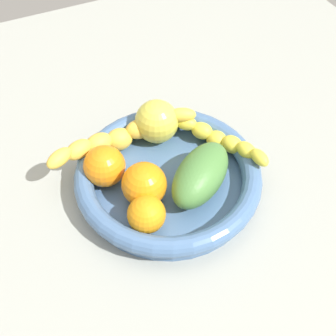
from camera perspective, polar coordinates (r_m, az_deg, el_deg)
name	(u,v)px	position (r cm, az deg, el deg)	size (l,w,h in cm)	color
kitchen_counter	(168,192)	(73.06, 0.00, -3.11)	(120.00, 120.00, 3.00)	#9CA097
fruit_bowl	(168,177)	(70.00, 0.00, -1.16)	(29.09, 29.09, 4.66)	#486B99
banana_draped_left	(120,136)	(73.04, -6.08, 4.02)	(26.13, 6.66, 5.99)	yellow
banana_draped_right	(216,138)	(73.50, 6.08, 3.87)	(11.85, 17.93, 5.13)	yellow
orange_front	(146,214)	(63.45, -2.76, -5.89)	(5.53, 5.53, 5.53)	orange
orange_mid_left	(144,184)	(65.90, -3.05, -2.10)	(6.75, 6.75, 6.75)	orange
orange_mid_right	(105,166)	(68.96, -8.07, 0.25)	(6.48, 6.48, 6.48)	orange
mango_green	(201,175)	(67.30, 4.16, -0.84)	(13.17, 6.88, 6.57)	#4A813C
apple_yellow	(157,121)	(74.54, -1.43, 5.94)	(7.31, 7.31, 7.31)	#D6CE48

